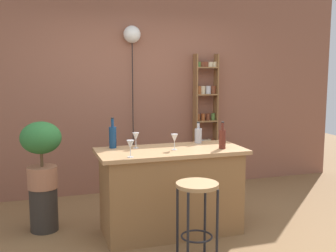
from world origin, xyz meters
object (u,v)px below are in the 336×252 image
Objects in this scene: bottle_spirits_clear at (198,135)px; pendant_globe_light at (132,36)px; bottle_wine_red at (113,137)px; plant_stool at (44,209)px; potted_plant at (41,149)px; wine_glass_right at (174,139)px; wine_glass_center at (136,137)px; spice_shelf at (205,118)px; bottle_soda_blue at (222,138)px; wine_glass_left at (130,145)px; bar_stool at (197,202)px.

bottle_spirits_clear is 1.79m from pendant_globe_light.
bottle_wine_red reaches higher than bottle_spirits_clear.
potted_plant is at bearing 0.00° from plant_stool.
wine_glass_right is (0.59, -0.29, -0.01)m from bottle_wine_red.
spice_shelf is at bearing 44.38° from wine_glass_center.
bottle_soda_blue reaches higher than bottle_spirits_clear.
bottle_soda_blue is at bearing -18.21° from plant_stool.
bottle_wine_red is (-1.59, -1.26, 0.02)m from spice_shelf.
wine_glass_left is at bearing -41.52° from plant_stool.
bottle_wine_red is at bearing -141.70° from spice_shelf.
wine_glass_center reaches higher than bar_stool.
bottle_spirits_clear is (-0.11, 0.39, -0.02)m from bottle_soda_blue.
plant_stool is at bearing -138.82° from pendant_globe_light.
spice_shelf is 5.94× the size of bottle_wine_red.
bottle_soda_blue is at bearing -20.12° from wine_glass_center.
spice_shelf is at bearing 63.59° from bottle_spirits_clear.
bottle_soda_blue is (1.80, -0.59, 0.77)m from plant_stool.
pendant_globe_light reaches higher than bottle_soda_blue.
wine_glass_left is (-1.51, -1.75, 0.01)m from spice_shelf.
bottle_soda_blue reaches higher than wine_glass_right.
potted_plant reaches higher than wine_glass_center.
spice_shelf is at bearing 65.29° from bar_stool.
plant_stool is 1.31m from wine_glass_left.
wine_glass_center is (0.16, 0.42, 0.00)m from wine_glass_left.
pendant_globe_light reaches higher than bottle_spirits_clear.
wine_glass_left is at bearing -41.52° from potted_plant.
potted_plant is at bearing 173.01° from bottle_spirits_clear.
wine_glass_right is (1.31, -0.49, 0.13)m from potted_plant.
pendant_globe_light reaches higher than bar_stool.
plant_stool is at bearing 159.32° from wine_glass_right.
potted_plant is 1.40m from wine_glass_right.
bottle_wine_red reaches higher than wine_glass_center.
bottle_spirits_clear is at bearing -0.02° from bottle_wine_red.
plant_stool is 0.65m from potted_plant.
wine_glass_center is 0.41m from wine_glass_right.
bottle_soda_blue is 1.74× the size of wine_glass_left.
spice_shelf is 1.40m from bottle_spirits_clear.
spice_shelf is 2.54m from potted_plant.
wine_glass_left is at bearing -150.86° from bottle_spirits_clear.
potted_plant is at bearing 159.32° from wine_glass_right.
wine_glass_left is 0.45m from wine_glass_center.
spice_shelf is 1.57m from pendant_globe_light.
potted_plant reaches higher than bar_stool.
wine_glass_center is (0.95, -0.28, 0.13)m from potted_plant.
spice_shelf reaches higher than wine_glass_center.
spice_shelf reaches higher than potted_plant.
spice_shelf is at bearing 49.17° from wine_glass_left.
plant_stool is 1.98× the size of bottle_spirits_clear.
bar_stool is 2.77m from pendant_globe_light.
bottle_wine_red reaches higher than wine_glass_left.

